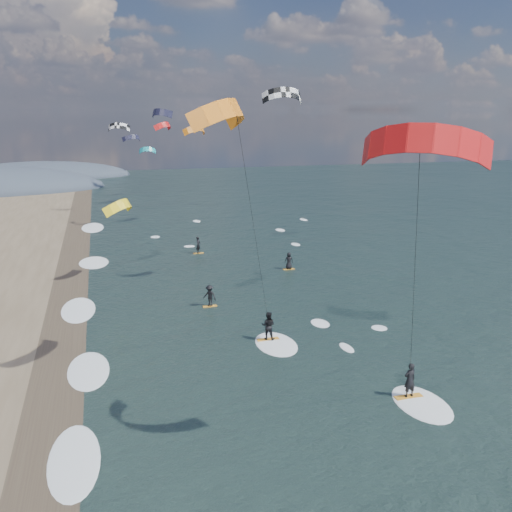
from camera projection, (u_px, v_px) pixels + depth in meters
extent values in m
plane|color=black|center=(364.00, 506.00, 21.79)|extent=(260.00, 260.00, 0.00)
cube|color=#382D23|center=(52.00, 418.00, 28.06)|extent=(3.00, 240.00, 0.00)
ellipsoid|color=#3D4756|center=(39.00, 177.00, 128.24)|extent=(40.00, 18.00, 7.00)
cube|color=orange|center=(409.00, 397.00, 30.05)|extent=(1.53, 0.46, 0.07)
imported|color=black|center=(410.00, 380.00, 29.81)|extent=(0.74, 0.53, 1.89)
ellipsoid|color=white|center=(422.00, 404.00, 29.39)|extent=(2.60, 4.20, 0.12)
cylinder|color=black|center=(414.00, 279.00, 24.87)|extent=(0.02, 0.02, 14.40)
cube|color=orange|center=(268.00, 339.00, 37.56)|extent=(1.48, 0.46, 0.07)
imported|color=black|center=(268.00, 326.00, 37.32)|extent=(1.14, 1.05, 1.88)
ellipsoid|color=white|center=(276.00, 344.00, 36.90)|extent=(2.60, 4.20, 0.12)
cylinder|color=black|center=(254.00, 231.00, 32.31)|extent=(0.02, 0.02, 15.22)
cube|color=orange|center=(210.00, 306.00, 43.96)|extent=(1.10, 0.35, 0.05)
imported|color=black|center=(210.00, 295.00, 43.75)|extent=(1.22, 1.19, 1.68)
cube|color=orange|center=(289.00, 269.00, 54.20)|extent=(1.10, 0.35, 0.05)
imported|color=black|center=(289.00, 261.00, 54.00)|extent=(0.88, 0.67, 1.60)
cube|color=orange|center=(199.00, 253.00, 60.23)|extent=(1.10, 0.35, 0.05)
imported|color=black|center=(198.00, 245.00, 60.01)|extent=(0.70, 0.77, 1.76)
ellipsoid|color=white|center=(74.00, 461.00, 24.63)|extent=(2.40, 5.40, 0.11)
ellipsoid|color=white|center=(80.00, 371.00, 33.04)|extent=(2.40, 5.40, 0.11)
ellipsoid|color=white|center=(83.00, 309.00, 43.31)|extent=(2.40, 5.40, 0.11)
ellipsoid|color=white|center=(86.00, 263.00, 56.39)|extent=(2.40, 5.40, 0.11)
ellipsoid|color=white|center=(88.00, 228.00, 73.20)|extent=(2.40, 5.40, 0.11)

